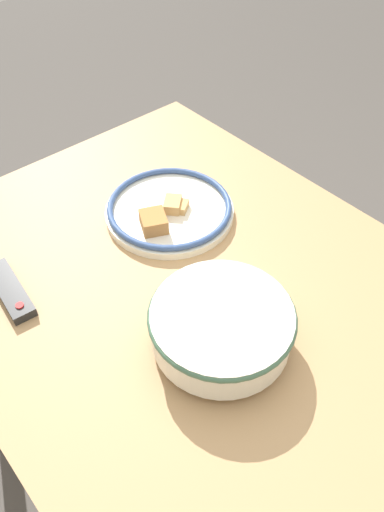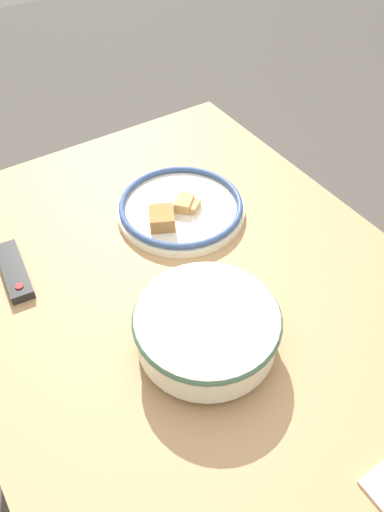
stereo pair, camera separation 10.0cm
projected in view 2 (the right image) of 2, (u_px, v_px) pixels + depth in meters
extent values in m
plane|color=#4C4742|center=(207.00, 468.00, 1.50)|extent=(8.00, 8.00, 0.00)
cube|color=tan|center=(215.00, 321.00, 0.97)|extent=(1.36, 0.89, 0.04)
cylinder|color=tan|center=(201.00, 221.00, 1.74)|extent=(0.06, 0.06, 0.72)
cylinder|color=silver|center=(206.00, 342.00, 0.90)|extent=(0.11, 0.11, 0.02)
cylinder|color=silver|center=(207.00, 328.00, 0.87)|extent=(0.25, 0.25, 0.07)
cylinder|color=#B75B23|center=(207.00, 330.00, 0.87)|extent=(0.22, 0.22, 0.06)
torus|color=#42664C|center=(207.00, 318.00, 0.85)|extent=(0.26, 0.26, 0.01)
cylinder|color=silver|center=(181.00, 210.00, 1.15)|extent=(0.30, 0.30, 0.02)
torus|color=#334C7F|center=(181.00, 205.00, 1.14)|extent=(0.29, 0.29, 0.01)
cube|color=silver|center=(168.00, 206.00, 1.13)|extent=(0.05, 0.07, 0.02)
cube|color=#B2753D|center=(162.00, 218.00, 1.09)|extent=(0.08, 0.08, 0.03)
cube|color=tan|center=(184.00, 203.00, 1.14)|extent=(0.06, 0.06, 0.02)
cube|color=tan|center=(188.00, 205.00, 1.14)|extent=(0.06, 0.06, 0.02)
cube|color=black|center=(14.00, 271.00, 1.02)|extent=(0.17, 0.06, 0.02)
cylinder|color=red|center=(19.00, 286.00, 0.98)|extent=(0.02, 0.02, 0.00)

